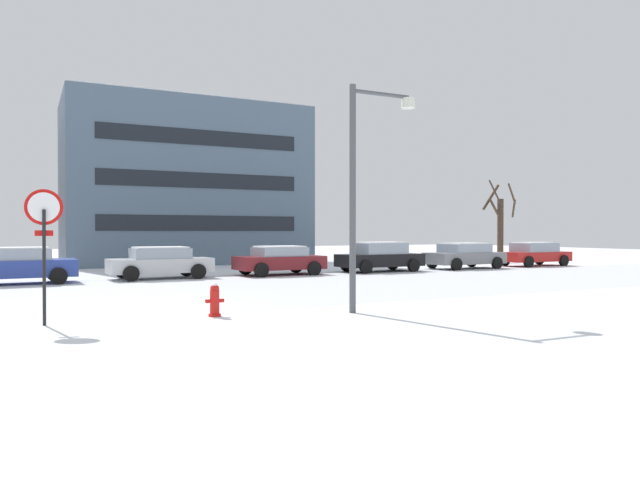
{
  "coord_description": "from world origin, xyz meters",
  "views": [
    {
      "loc": [
        -2.24,
        -15.21,
        1.99
      ],
      "look_at": [
        8.33,
        6.06,
        1.66
      ],
      "focal_mm": 33.3,
      "sensor_mm": 36.0,
      "label": 1
    }
  ],
  "objects_px": {
    "fire_hydrant": "(215,300)",
    "parked_car_blue": "(18,265)",
    "stop_sign": "(44,230)",
    "parked_car_gray": "(464,255)",
    "street_lamp": "(365,173)",
    "parked_car_maroon": "(280,260)",
    "parked_car_silver": "(160,262)",
    "parked_car_red": "(534,254)",
    "parked_car_black": "(380,257)"
  },
  "relations": [
    {
      "from": "parked_car_red",
      "to": "parked_car_gray",
      "type": "bearing_deg",
      "value": -177.68
    },
    {
      "from": "parked_car_blue",
      "to": "parked_car_silver",
      "type": "distance_m",
      "value": 5.38
    },
    {
      "from": "stop_sign",
      "to": "fire_hydrant",
      "type": "distance_m",
      "value": 3.98
    },
    {
      "from": "fire_hydrant",
      "to": "parked_car_red",
      "type": "height_order",
      "value": "parked_car_red"
    },
    {
      "from": "parked_car_black",
      "to": "parked_car_red",
      "type": "bearing_deg",
      "value": 1.26
    },
    {
      "from": "parked_car_blue",
      "to": "parked_car_maroon",
      "type": "xyz_separation_m",
      "value": [
        10.75,
        -0.03,
        -0.03
      ]
    },
    {
      "from": "parked_car_blue",
      "to": "parked_car_silver",
      "type": "height_order",
      "value": "parked_car_blue"
    },
    {
      "from": "parked_car_blue",
      "to": "parked_car_red",
      "type": "relative_size",
      "value": 0.93
    },
    {
      "from": "parked_car_maroon",
      "to": "stop_sign",
      "type": "bearing_deg",
      "value": -131.45
    },
    {
      "from": "parked_car_maroon",
      "to": "parked_car_red",
      "type": "xyz_separation_m",
      "value": [
        16.13,
        0.12,
        0.01
      ]
    },
    {
      "from": "street_lamp",
      "to": "parked_car_red",
      "type": "bearing_deg",
      "value": 33.74
    },
    {
      "from": "parked_car_blue",
      "to": "parked_car_gray",
      "type": "relative_size",
      "value": 0.94
    },
    {
      "from": "parked_car_maroon",
      "to": "street_lamp",
      "type": "bearing_deg",
      "value": -103.15
    },
    {
      "from": "stop_sign",
      "to": "fire_hydrant",
      "type": "xyz_separation_m",
      "value": [
        3.63,
        -0.25,
        -1.63
      ]
    },
    {
      "from": "fire_hydrant",
      "to": "parked_car_black",
      "type": "relative_size",
      "value": 0.18
    },
    {
      "from": "parked_car_silver",
      "to": "parked_car_gray",
      "type": "bearing_deg",
      "value": -1.08
    },
    {
      "from": "fire_hydrant",
      "to": "street_lamp",
      "type": "distance_m",
      "value": 4.77
    },
    {
      "from": "fire_hydrant",
      "to": "parked_car_maroon",
      "type": "distance_m",
      "value": 13.41
    },
    {
      "from": "street_lamp",
      "to": "parked_car_blue",
      "type": "relative_size",
      "value": 1.34
    },
    {
      "from": "parked_car_gray",
      "to": "parked_car_red",
      "type": "bearing_deg",
      "value": 2.32
    },
    {
      "from": "parked_car_blue",
      "to": "parked_car_black",
      "type": "xyz_separation_m",
      "value": [
        16.13,
        -0.15,
        0.03
      ]
    },
    {
      "from": "parked_car_silver",
      "to": "parked_car_red",
      "type": "height_order",
      "value": "parked_car_red"
    },
    {
      "from": "street_lamp",
      "to": "parked_car_blue",
      "type": "bearing_deg",
      "value": 121.68
    },
    {
      "from": "parked_car_silver",
      "to": "parked_car_red",
      "type": "distance_m",
      "value": 21.51
    },
    {
      "from": "stop_sign",
      "to": "parked_car_maroon",
      "type": "distance_m",
      "value": 15.37
    },
    {
      "from": "parked_car_maroon",
      "to": "parked_car_gray",
      "type": "distance_m",
      "value": 10.75
    },
    {
      "from": "parked_car_maroon",
      "to": "parked_car_gray",
      "type": "xyz_separation_m",
      "value": [
        10.75,
        -0.09,
        0.02
      ]
    },
    {
      "from": "stop_sign",
      "to": "street_lamp",
      "type": "distance_m",
      "value": 7.42
    },
    {
      "from": "fire_hydrant",
      "to": "parked_car_silver",
      "type": "height_order",
      "value": "parked_car_silver"
    },
    {
      "from": "parked_car_blue",
      "to": "fire_hydrant",
      "type": "bearing_deg",
      "value": -70.16
    },
    {
      "from": "street_lamp",
      "to": "parked_car_silver",
      "type": "bearing_deg",
      "value": 100.72
    },
    {
      "from": "parked_car_silver",
      "to": "parked_car_gray",
      "type": "relative_size",
      "value": 0.97
    },
    {
      "from": "parked_car_blue",
      "to": "parked_car_silver",
      "type": "xyz_separation_m",
      "value": [
        5.38,
        0.18,
        -0.02
      ]
    },
    {
      "from": "stop_sign",
      "to": "street_lamp",
      "type": "bearing_deg",
      "value": -9.0
    },
    {
      "from": "parked_car_gray",
      "to": "street_lamp",
      "type": "bearing_deg",
      "value": -137.57
    },
    {
      "from": "fire_hydrant",
      "to": "parked_car_black",
      "type": "xyz_separation_m",
      "value": [
        11.89,
        11.61,
        0.36
      ]
    },
    {
      "from": "stop_sign",
      "to": "parked_car_silver",
      "type": "height_order",
      "value": "stop_sign"
    },
    {
      "from": "fire_hydrant",
      "to": "parked_car_red",
      "type": "distance_m",
      "value": 25.55
    },
    {
      "from": "parked_car_gray",
      "to": "parked_car_red",
      "type": "relative_size",
      "value": 0.99
    },
    {
      "from": "fire_hydrant",
      "to": "parked_car_blue",
      "type": "height_order",
      "value": "parked_car_blue"
    },
    {
      "from": "fire_hydrant",
      "to": "parked_car_blue",
      "type": "bearing_deg",
      "value": 109.84
    },
    {
      "from": "parked_car_blue",
      "to": "parked_car_black",
      "type": "height_order",
      "value": "parked_car_black"
    },
    {
      "from": "parked_car_maroon",
      "to": "parked_car_black",
      "type": "height_order",
      "value": "parked_car_black"
    },
    {
      "from": "stop_sign",
      "to": "parked_car_silver",
      "type": "relative_size",
      "value": 0.67
    },
    {
      "from": "fire_hydrant",
      "to": "parked_car_silver",
      "type": "bearing_deg",
      "value": 84.57
    },
    {
      "from": "stop_sign",
      "to": "parked_car_silver",
      "type": "bearing_deg",
      "value": 67.84
    },
    {
      "from": "parked_car_silver",
      "to": "parked_car_black",
      "type": "bearing_deg",
      "value": -1.73
    },
    {
      "from": "parked_car_silver",
      "to": "parked_car_maroon",
      "type": "relative_size",
      "value": 1.05
    },
    {
      "from": "stop_sign",
      "to": "parked_car_blue",
      "type": "xyz_separation_m",
      "value": [
        -0.62,
        11.51,
        -1.3
      ]
    },
    {
      "from": "stop_sign",
      "to": "parked_car_gray",
      "type": "bearing_deg",
      "value": 28.59
    }
  ]
}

